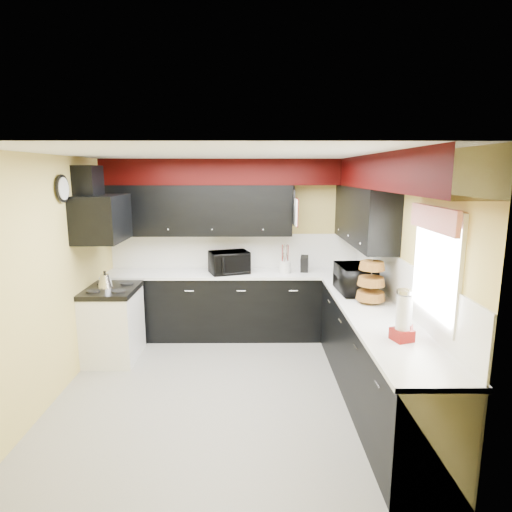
% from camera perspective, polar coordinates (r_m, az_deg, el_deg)
% --- Properties ---
extents(ground, '(3.60, 3.60, 0.00)m').
position_cam_1_polar(ground, '(4.95, -3.51, -16.90)').
color(ground, gray).
rests_on(ground, ground).
extents(wall_back, '(3.60, 0.06, 2.50)m').
position_cam_1_polar(wall_back, '(6.26, -2.79, 1.24)').
color(wall_back, '#E0C666').
rests_on(wall_back, ground).
extents(wall_right, '(0.06, 3.60, 2.50)m').
position_cam_1_polar(wall_right, '(4.75, 18.56, -2.51)').
color(wall_right, '#E0C666').
rests_on(wall_right, ground).
extents(wall_left, '(0.06, 3.60, 2.50)m').
position_cam_1_polar(wall_left, '(4.94, -25.06, -2.48)').
color(wall_left, '#E0C666').
rests_on(wall_left, ground).
extents(ceiling, '(3.60, 3.60, 0.06)m').
position_cam_1_polar(ceiling, '(4.37, -3.90, 13.43)').
color(ceiling, white).
rests_on(ceiling, wall_back).
extents(cab_back, '(3.60, 0.60, 0.90)m').
position_cam_1_polar(cab_back, '(6.16, -2.83, -6.59)').
color(cab_back, black).
rests_on(cab_back, ground).
extents(cab_right, '(0.60, 3.00, 0.90)m').
position_cam_1_polar(cab_right, '(4.64, 15.56, -13.09)').
color(cab_right, black).
rests_on(cab_right, ground).
extents(counter_back, '(3.62, 0.64, 0.04)m').
position_cam_1_polar(counter_back, '(6.03, -2.87, -2.34)').
color(counter_back, white).
rests_on(counter_back, cab_back).
extents(counter_right, '(0.64, 3.02, 0.04)m').
position_cam_1_polar(counter_right, '(4.47, 15.87, -7.58)').
color(counter_right, white).
rests_on(counter_right, cab_right).
extents(splash_back, '(3.60, 0.02, 0.50)m').
position_cam_1_polar(splash_back, '(6.26, -2.79, 0.68)').
color(splash_back, white).
rests_on(splash_back, counter_back).
extents(splash_right, '(0.02, 3.60, 0.50)m').
position_cam_1_polar(splash_right, '(4.76, 18.40, -3.22)').
color(splash_right, white).
rests_on(splash_right, counter_right).
extents(upper_back, '(2.60, 0.35, 0.70)m').
position_cam_1_polar(upper_back, '(6.06, -7.66, 6.07)').
color(upper_back, black).
rests_on(upper_back, wall_back).
extents(upper_right, '(0.35, 1.80, 0.70)m').
position_cam_1_polar(upper_right, '(5.46, 14.13, 5.30)').
color(upper_right, black).
rests_on(upper_right, wall_right).
extents(soffit_back, '(3.60, 0.36, 0.35)m').
position_cam_1_polar(soffit_back, '(5.99, -2.95, 11.13)').
color(soffit_back, black).
rests_on(soffit_back, wall_back).
extents(soffit_right, '(0.36, 3.24, 0.35)m').
position_cam_1_polar(soffit_right, '(4.40, 17.94, 10.63)').
color(soffit_right, black).
rests_on(soffit_right, wall_right).
extents(stove, '(0.60, 0.75, 0.86)m').
position_cam_1_polar(stove, '(5.73, -18.50, -8.78)').
color(stove, white).
rests_on(stove, ground).
extents(cooktop, '(0.62, 0.77, 0.06)m').
position_cam_1_polar(cooktop, '(5.59, -18.79, -4.33)').
color(cooktop, black).
rests_on(cooktop, stove).
extents(hood, '(0.50, 0.78, 0.55)m').
position_cam_1_polar(hood, '(5.45, -19.88, 4.75)').
color(hood, black).
rests_on(hood, wall_left).
extents(hood_duct, '(0.24, 0.40, 0.40)m').
position_cam_1_polar(hood_duct, '(5.47, -21.47, 9.08)').
color(hood_duct, black).
rests_on(hood_duct, wall_left).
extents(window, '(0.03, 0.86, 0.96)m').
position_cam_1_polar(window, '(3.86, 22.90, -1.29)').
color(window, white).
rests_on(window, wall_right).
extents(valance, '(0.04, 0.88, 0.20)m').
position_cam_1_polar(valance, '(3.78, 22.59, 4.63)').
color(valance, red).
rests_on(valance, wall_right).
extents(pan_top, '(0.03, 0.22, 0.40)m').
position_cam_1_polar(pan_top, '(5.95, 5.04, 7.97)').
color(pan_top, black).
rests_on(pan_top, upper_back).
extents(pan_mid, '(0.03, 0.28, 0.46)m').
position_cam_1_polar(pan_mid, '(5.84, 5.12, 5.45)').
color(pan_mid, black).
rests_on(pan_mid, upper_back).
extents(pan_low, '(0.03, 0.24, 0.42)m').
position_cam_1_polar(pan_low, '(6.10, 4.88, 5.41)').
color(pan_low, black).
rests_on(pan_low, upper_back).
extents(cut_board, '(0.03, 0.26, 0.35)m').
position_cam_1_polar(cut_board, '(5.71, 5.35, 5.83)').
color(cut_board, white).
rests_on(cut_board, upper_back).
extents(baskets, '(0.27, 0.27, 0.50)m').
position_cam_1_polar(baskets, '(4.73, 15.10, -3.25)').
color(baskets, brown).
rests_on(baskets, upper_right).
extents(clock, '(0.03, 0.30, 0.30)m').
position_cam_1_polar(clock, '(5.04, -24.41, 8.18)').
color(clock, black).
rests_on(clock, wall_left).
extents(deco_plate, '(0.03, 0.24, 0.24)m').
position_cam_1_polar(deco_plate, '(4.29, 20.52, 9.47)').
color(deco_plate, white).
rests_on(deco_plate, wall_right).
extents(toaster_oven, '(0.63, 0.58, 0.30)m').
position_cam_1_polar(toaster_oven, '(5.95, -3.57, -0.85)').
color(toaster_oven, black).
rests_on(toaster_oven, counter_back).
extents(microwave, '(0.42, 0.60, 0.32)m').
position_cam_1_polar(microwave, '(5.12, 13.12, -2.99)').
color(microwave, black).
rests_on(microwave, counter_right).
extents(utensil_crock, '(0.18, 0.18, 0.17)m').
position_cam_1_polar(utensil_crock, '(5.96, 3.88, -1.47)').
color(utensil_crock, silver).
rests_on(utensil_crock, counter_back).
extents(knife_block, '(0.13, 0.16, 0.23)m').
position_cam_1_polar(knife_block, '(6.03, 6.48, -1.09)').
color(knife_block, black).
rests_on(knife_block, counter_back).
extents(kettle, '(0.22, 0.22, 0.16)m').
position_cam_1_polar(kettle, '(5.60, -19.46, -3.17)').
color(kettle, '#BCBBC0').
rests_on(kettle, cooktop).
extents(dispenser_a, '(0.16, 0.16, 0.34)m').
position_cam_1_polar(dispenser_a, '(3.86, 19.35, -7.82)').
color(dispenser_a, '#610E08').
rests_on(dispenser_a, counter_right).
extents(dispenser_b, '(0.19, 0.19, 0.42)m').
position_cam_1_polar(dispenser_b, '(3.77, 19.02, -7.66)').
color(dispenser_b, maroon).
rests_on(dispenser_b, counter_right).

